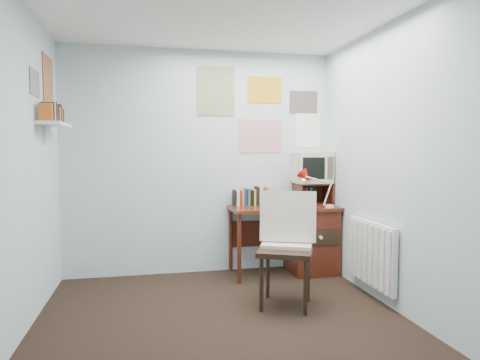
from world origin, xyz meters
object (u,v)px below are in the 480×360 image
object	(u,v)px
desk	(306,237)
tv_riser	(313,194)
wall_shelf	(54,124)
radiator	(371,253)
crt_tv	(311,166)
desk_chair	(286,251)
desk_lamp	(330,191)

from	to	relation	value
desk	tv_riser	xyz separation A→B (m)	(0.12, 0.11, 0.48)
tv_riser	wall_shelf	xyz separation A→B (m)	(-2.69, -0.49, 0.74)
radiator	wall_shelf	world-z (taller)	wall_shelf
radiator	wall_shelf	bearing A→B (deg)	169.11
desk	crt_tv	xyz separation A→B (m)	(0.10, 0.13, 0.80)
desk	tv_riser	bearing A→B (deg)	42.96
desk	radiator	size ratio (longest dim) A/B	1.50
desk	crt_tv	world-z (taller)	crt_tv
crt_tv	radiator	bearing A→B (deg)	-81.58
desk_chair	radiator	size ratio (longest dim) A/B	1.24
desk_chair	crt_tv	bearing A→B (deg)	83.68
crt_tv	wall_shelf	distance (m)	2.75
desk_lamp	tv_riser	bearing A→B (deg)	88.35
crt_tv	radiator	xyz separation A→B (m)	(0.19, -1.06, -0.78)
desk	desk_lamp	size ratio (longest dim) A/B	3.24
desk_lamp	wall_shelf	xyz separation A→B (m)	(-2.76, -0.18, 0.68)
desk_lamp	radiator	size ratio (longest dim) A/B	0.46
wall_shelf	desk_lamp	bearing A→B (deg)	3.78
desk_lamp	wall_shelf	world-z (taller)	wall_shelf
wall_shelf	desk_chair	bearing A→B (deg)	-16.62
desk_chair	desk_lamp	world-z (taller)	desk_lamp
tv_riser	desk_chair	bearing A→B (deg)	-122.31
desk_chair	tv_riser	distance (m)	1.34
tv_riser	radiator	size ratio (longest dim) A/B	0.50
desk	desk_chair	bearing A→B (deg)	-120.22
tv_riser	wall_shelf	world-z (taller)	wall_shelf
radiator	desk_chair	bearing A→B (deg)	-176.82
desk_chair	wall_shelf	xyz separation A→B (m)	(-2.00, 0.60, 1.12)
desk_chair	radiator	distance (m)	0.86
desk	radiator	distance (m)	0.97
desk	crt_tv	size ratio (longest dim) A/B	2.97
desk_lamp	radiator	distance (m)	0.91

